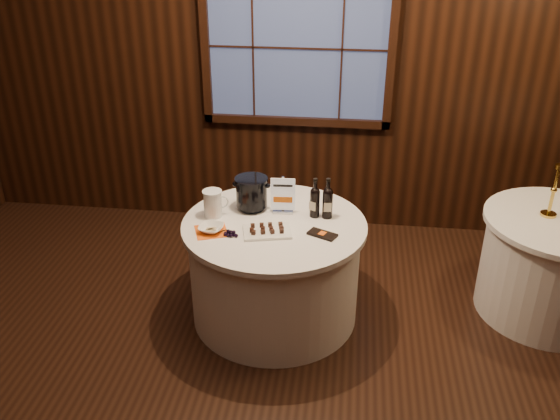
# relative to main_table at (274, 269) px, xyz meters

# --- Properties ---
(ground) EXTENTS (6.00, 6.00, 0.00)m
(ground) POSITION_rel_main_table_xyz_m (0.00, -1.00, -0.39)
(ground) COLOR black
(ground) RESTS_ON ground
(back_wall) EXTENTS (6.00, 0.10, 3.00)m
(back_wall) POSITION_rel_main_table_xyz_m (0.00, 1.48, 1.16)
(back_wall) COLOR black
(back_wall) RESTS_ON ground
(main_table) EXTENTS (1.28, 1.28, 0.77)m
(main_table) POSITION_rel_main_table_xyz_m (0.00, 0.00, 0.00)
(main_table) COLOR white
(main_table) RESTS_ON ground
(side_table) EXTENTS (1.08, 1.08, 0.77)m
(side_table) POSITION_rel_main_table_xyz_m (2.00, 0.30, 0.00)
(side_table) COLOR white
(side_table) RESTS_ON ground
(sign_stand) EXTENTS (0.17, 0.09, 0.28)m
(sign_stand) POSITION_rel_main_table_xyz_m (0.04, 0.16, 0.48)
(sign_stand) COLOR #ACACB3
(sign_stand) RESTS_ON main_table
(port_bottle_left) EXTENTS (0.07, 0.08, 0.29)m
(port_bottle_left) POSITION_rel_main_table_xyz_m (0.27, 0.13, 0.51)
(port_bottle_left) COLOR black
(port_bottle_left) RESTS_ON main_table
(port_bottle_right) EXTENTS (0.07, 0.08, 0.30)m
(port_bottle_right) POSITION_rel_main_table_xyz_m (0.36, 0.13, 0.51)
(port_bottle_right) COLOR black
(port_bottle_right) RESTS_ON main_table
(ice_bucket) EXTENTS (0.24, 0.24, 0.24)m
(ice_bucket) POSITION_rel_main_table_xyz_m (-0.19, 0.19, 0.51)
(ice_bucket) COLOR black
(ice_bucket) RESTS_ON main_table
(chocolate_plate) EXTENTS (0.36, 0.28, 0.05)m
(chocolate_plate) POSITION_rel_main_table_xyz_m (-0.03, -0.15, 0.40)
(chocolate_plate) COLOR white
(chocolate_plate) RESTS_ON main_table
(chocolate_box) EXTENTS (0.21, 0.17, 0.02)m
(chocolate_box) POSITION_rel_main_table_xyz_m (0.34, -0.13, 0.39)
(chocolate_box) COLOR black
(chocolate_box) RESTS_ON main_table
(grape_bunch) EXTENTS (0.16, 0.09, 0.04)m
(grape_bunch) POSITION_rel_main_table_xyz_m (-0.26, -0.20, 0.40)
(grape_bunch) COLOR black
(grape_bunch) RESTS_ON main_table
(glass_pitcher) EXTENTS (0.18, 0.14, 0.20)m
(glass_pitcher) POSITION_rel_main_table_xyz_m (-0.44, 0.04, 0.48)
(glass_pitcher) COLOR white
(glass_pitcher) RESTS_ON main_table
(orange_napkin) EXTENTS (0.27, 0.27, 0.00)m
(orange_napkin) POSITION_rel_main_table_xyz_m (-0.40, -0.17, 0.38)
(orange_napkin) COLOR orange
(orange_napkin) RESTS_ON main_table
(cracker_bowl) EXTENTS (0.18, 0.18, 0.04)m
(cracker_bowl) POSITION_rel_main_table_xyz_m (-0.40, -0.17, 0.41)
(cracker_bowl) COLOR white
(cracker_bowl) RESTS_ON orange_napkin
(brass_candlestick) EXTENTS (0.11, 0.11, 0.39)m
(brass_candlestick) POSITION_rel_main_table_xyz_m (1.90, 0.35, 0.52)
(brass_candlestick) COLOR gold
(brass_candlestick) RESTS_ON side_table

